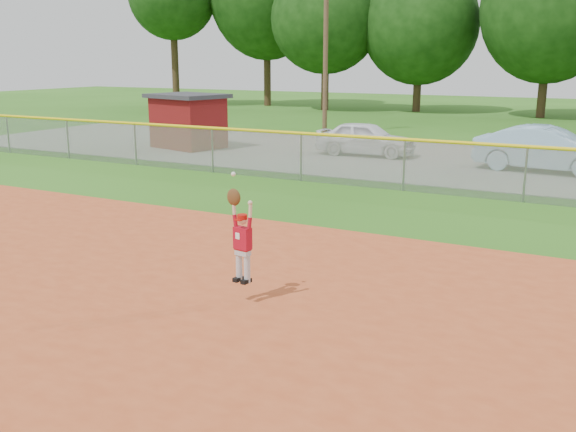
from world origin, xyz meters
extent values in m
plane|color=#2B6316|center=(0.00, 0.00, 0.00)|extent=(120.00, 120.00, 0.00)
cube|color=#B14520|center=(0.00, -3.00, 0.02)|extent=(24.00, 16.00, 0.04)
cube|color=gray|center=(0.00, 16.00, 0.01)|extent=(44.00, 10.00, 0.03)
imported|color=white|center=(-3.46, 15.95, 0.69)|extent=(3.98, 1.77, 1.33)
imported|color=#8BB4D0|center=(3.29, 15.22, 0.79)|extent=(4.76, 2.09, 1.52)
cube|color=#5E0D0D|center=(-11.00, 14.55, 1.07)|extent=(3.14, 2.63, 2.13)
cube|color=#333338|center=(-11.00, 14.55, 2.22)|extent=(3.55, 3.05, 0.17)
cube|color=gray|center=(0.00, 10.00, 0.75)|extent=(40.00, 0.03, 1.50)
cylinder|color=yellow|center=(0.00, 10.00, 1.50)|extent=(40.00, 0.10, 0.10)
cylinder|color=gray|center=(-16.67, 10.00, 0.75)|extent=(0.06, 0.06, 1.50)
cylinder|color=gray|center=(-13.33, 10.00, 0.75)|extent=(0.06, 0.06, 1.50)
cylinder|color=gray|center=(-10.00, 10.00, 0.75)|extent=(0.06, 0.06, 1.50)
cylinder|color=gray|center=(-6.67, 10.00, 0.75)|extent=(0.06, 0.06, 1.50)
cylinder|color=gray|center=(-3.33, 10.00, 0.75)|extent=(0.06, 0.06, 1.50)
cylinder|color=gray|center=(0.00, 10.00, 0.75)|extent=(0.06, 0.06, 1.50)
cylinder|color=gray|center=(3.33, 10.00, 0.75)|extent=(0.06, 0.06, 1.50)
cylinder|color=#4C3823|center=(-8.00, 22.00, 4.50)|extent=(0.24, 0.24, 9.00)
cylinder|color=#422D1C|center=(-27.25, 35.02, 2.93)|extent=(0.56, 0.56, 5.87)
cylinder|color=#422D1C|center=(-20.61, 38.40, 3.05)|extent=(0.56, 0.56, 6.10)
cylinder|color=#422D1C|center=(-14.62, 36.53, 2.22)|extent=(0.56, 0.56, 4.43)
ellipsoid|color=#193F0F|center=(-14.62, 36.53, 6.55)|extent=(8.01, 8.01, 7.88)
cylinder|color=#422D1C|center=(-8.07, 38.17, 2.05)|extent=(0.56, 0.56, 4.11)
ellipsoid|color=#193F0F|center=(-8.07, 38.17, 6.07)|extent=(8.19, 8.19, 8.39)
cylinder|color=#422D1C|center=(0.53, 37.14, 2.32)|extent=(0.56, 0.56, 4.64)
ellipsoid|color=#193F0F|center=(0.53, 37.14, 6.86)|extent=(8.57, 8.57, 9.43)
cylinder|color=silver|center=(0.46, 0.26, 0.60)|extent=(0.11, 0.11, 0.45)
cylinder|color=silver|center=(0.62, 0.24, 0.60)|extent=(0.11, 0.11, 0.45)
cube|color=black|center=(0.45, 0.24, 0.41)|extent=(0.12, 0.19, 0.06)
cube|color=black|center=(0.61, 0.21, 0.41)|extent=(0.12, 0.19, 0.06)
cube|color=silver|center=(0.54, 0.25, 0.85)|extent=(0.25, 0.16, 0.09)
cube|color=maroon|center=(0.54, 0.25, 0.91)|extent=(0.26, 0.17, 0.04)
cube|color=#A30B1D|center=(0.54, 0.25, 1.08)|extent=(0.29, 0.18, 0.34)
cube|color=white|center=(0.49, 0.18, 1.12)|extent=(0.08, 0.02, 0.10)
sphere|color=beige|center=(0.54, 0.25, 1.37)|extent=(0.18, 0.18, 0.15)
cylinder|color=#A7110A|center=(0.54, 0.25, 1.42)|extent=(0.18, 0.18, 0.07)
cube|color=#A7110A|center=(0.53, 0.17, 1.38)|extent=(0.13, 0.11, 0.01)
cylinder|color=#A30B1D|center=(0.40, 0.27, 1.34)|extent=(0.10, 0.08, 0.19)
cylinder|color=beige|center=(0.38, 0.28, 1.53)|extent=(0.07, 0.06, 0.20)
ellipsoid|color=#4C2D14|center=(0.38, 0.28, 1.70)|extent=(0.25, 0.14, 0.27)
sphere|color=white|center=(0.38, 0.28, 2.06)|extent=(0.08, 0.08, 0.07)
cylinder|color=#A30B1D|center=(0.68, 0.23, 1.34)|extent=(0.10, 0.08, 0.19)
cylinder|color=beige|center=(0.70, 0.23, 1.53)|extent=(0.07, 0.06, 0.20)
sphere|color=beige|center=(0.70, 0.23, 1.65)|extent=(0.08, 0.08, 0.07)
camera|label=1|loc=(5.56, -7.80, 3.76)|focal=40.00mm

